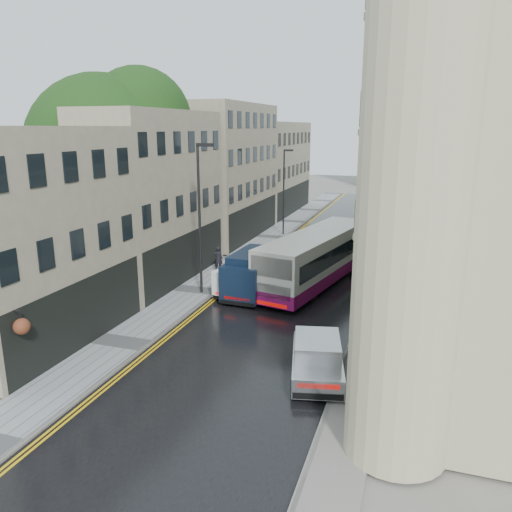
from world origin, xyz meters
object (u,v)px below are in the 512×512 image
Objects in this scene: pedestrian at (218,259)px; silver_hatchback at (294,375)px; white_van at (219,283)px; tree_far at (195,171)px; cream_bus at (274,268)px; lamp_post_far at (284,193)px; navy_van at (226,279)px; lamp_post_near at (200,221)px; white_lorry at (356,232)px; tree_near at (105,176)px.

silver_hatchback is at bearing 109.79° from pedestrian.
white_van is 2.30× the size of pedestrian.
cream_bus is at bearing -49.16° from tree_far.
white_van is at bearing -92.84° from lamp_post_far.
cream_bus reaches higher than navy_van.
tree_far reaches higher than cream_bus.
tree_far is 1.38× the size of lamp_post_near.
cream_bus is 1.66× the size of white_lorry.
white_lorry reaches higher than silver_hatchback.
cream_bus is at bearing 133.45° from pedestrian.
tree_far reaches higher than lamp_post_far.
silver_hatchback is at bearing -90.39° from white_lorry.
navy_van is at bearing 104.40° from pedestrian.
silver_hatchback is at bearing -80.07° from lamp_post_far.
lamp_post_far reaches higher than pedestrian.
tree_near reaches higher than white_lorry.
tree_far is 15.80m from lamp_post_near.
cream_bus is at bearing 44.80° from navy_van.
navy_van is at bearing -115.75° from white_lorry.
silver_hatchback is 11.89m from white_van.
white_lorry is at bearing -7.27° from tree_far.
cream_bus is 11.63m from white_lorry.
silver_hatchback is 0.51× the size of lamp_post_near.
navy_van is 6.26m from pedestrian.
tree_far is at bearing 122.68° from navy_van.
navy_van is (-6.40, 9.05, 0.58)m from silver_hatchback.
lamp_post_near reaches higher than cream_bus.
white_van is at bearing -60.52° from tree_far.
tree_far is 1.57× the size of lamp_post_far.
cream_bus is (11.19, -12.94, -4.50)m from tree_far.
white_lorry is at bearing 83.94° from cream_bus.
white_van is at bearing 113.59° from silver_hatchback.
silver_hatchback is 0.57× the size of lamp_post_far.
lamp_post_near reaches higher than navy_van.
white_lorry is 14.29m from white_van.
tree_far is 17.69m from cream_bus.
pedestrian is (6.38, 3.52, -5.92)m from tree_near.
navy_van is 3.86m from lamp_post_near.
tree_near is 1.75× the size of lamp_post_far.
lamp_post_near is (-4.30, -1.19, 2.89)m from cream_bus.
lamp_post_far is at bearing 106.09° from white_van.
cream_bus is 1.39× the size of lamp_post_near.
tree_near is at bearing -177.62° from white_van.
white_lorry reaches higher than navy_van.
lamp_post_near is 18.28m from lamp_post_far.
lamp_post_near reaches higher than lamp_post_far.
lamp_post_far is at bearing 115.16° from cream_bus.
tree_near is 10.53m from white_van.
silver_hatchback is at bearing -35.45° from tree_near.
lamp_post_far is (-1.11, 18.69, 3.12)m from white_van.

